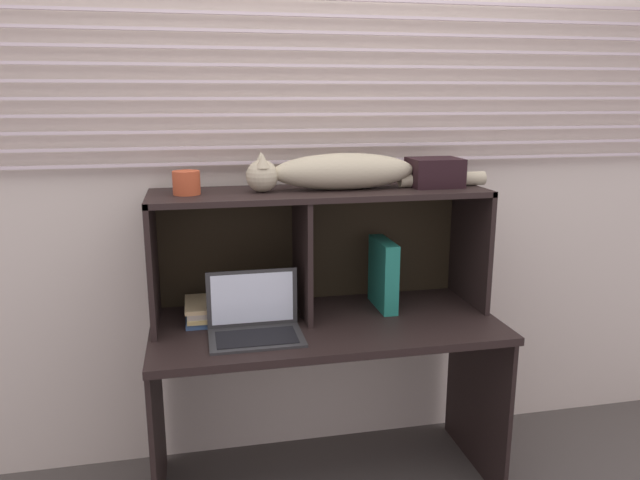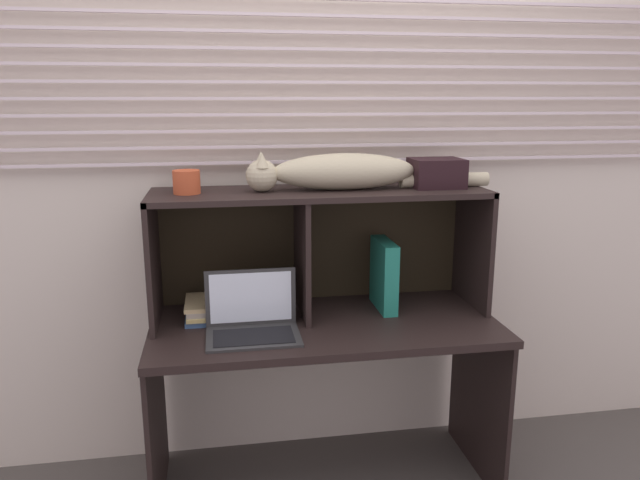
% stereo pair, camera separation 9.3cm
% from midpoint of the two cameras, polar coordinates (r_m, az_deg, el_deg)
% --- Properties ---
extents(back_panel_with_blinds, '(4.40, 0.08, 2.50)m').
position_cam_midpoint_polar(back_panel_with_blinds, '(2.57, -2.14, 6.68)').
color(back_panel_with_blinds, beige).
rests_on(back_panel_with_blinds, ground).
extents(desk, '(1.33, 0.62, 0.71)m').
position_cam_midpoint_polar(desk, '(2.42, -0.55, -10.79)').
color(desk, black).
rests_on(desk, ground).
extents(hutch_shelf_unit, '(1.31, 0.37, 0.50)m').
position_cam_midpoint_polar(hutch_shelf_unit, '(2.41, -1.49, 1.20)').
color(hutch_shelf_unit, black).
rests_on(hutch_shelf_unit, desk).
extents(cat, '(0.97, 0.16, 0.15)m').
position_cam_midpoint_polar(cat, '(2.36, 0.81, 6.41)').
color(cat, '#B8AD8C').
rests_on(cat, hutch_shelf_unit).
extents(laptop, '(0.34, 0.23, 0.23)m').
position_cam_midpoint_polar(laptop, '(2.24, -7.37, -7.72)').
color(laptop, '#2F2F2F').
rests_on(laptop, desk).
extents(binder_upright, '(0.06, 0.23, 0.28)m').
position_cam_midpoint_polar(binder_upright, '(2.49, 4.91, -3.22)').
color(binder_upright, '#1F7B67').
rests_on(binder_upright, desk).
extents(book_stack, '(0.18, 0.22, 0.07)m').
position_cam_midpoint_polar(book_stack, '(2.42, -11.56, -6.55)').
color(book_stack, '#395882').
rests_on(book_stack, desk).
extents(small_basket, '(0.10, 0.10, 0.09)m').
position_cam_midpoint_polar(small_basket, '(2.30, -13.62, 5.27)').
color(small_basket, '#B84928').
rests_on(small_basket, hutch_shelf_unit).
extents(storage_box, '(0.20, 0.17, 0.11)m').
position_cam_midpoint_polar(storage_box, '(2.47, 9.69, 6.30)').
color(storage_box, black).
rests_on(storage_box, hutch_shelf_unit).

